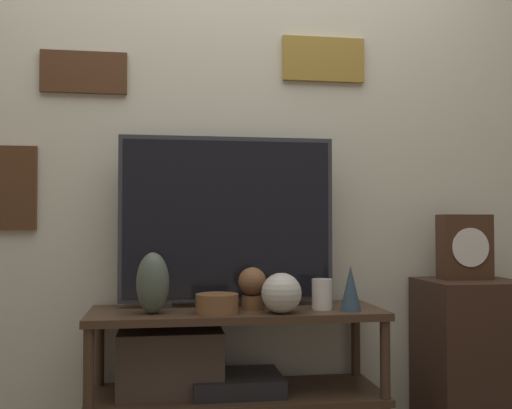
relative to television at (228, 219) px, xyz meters
name	(u,v)px	position (x,y,z in m)	size (l,w,h in m)	color
wall_back	(227,124)	(0.02, 0.17, 0.43)	(6.40, 0.08, 2.70)	beige
media_console	(212,362)	(-0.07, -0.09, -0.57)	(1.18, 0.42, 0.56)	#422D1E
television	(228,219)	(0.00, 0.00, 0.00)	(0.90, 0.05, 0.72)	#333338
vase_urn_stoneware	(153,283)	(-0.31, -0.17, -0.25)	(0.13, 0.11, 0.24)	#4C5647
vase_round_glass	(281,293)	(0.19, -0.23, -0.29)	(0.16, 0.16, 0.16)	beige
vase_wide_bowl	(217,304)	(-0.06, -0.20, -0.33)	(0.17, 0.17, 0.08)	brown
vase_slim_bronze	(351,288)	(0.47, -0.20, -0.28)	(0.08, 0.08, 0.18)	#2D4251
candle_jar	(322,294)	(0.37, -0.15, -0.30)	(0.08, 0.08, 0.12)	silver
decorative_bust	(252,286)	(0.09, -0.11, -0.27)	(0.11, 0.11, 0.17)	brown
side_table	(472,356)	(1.06, -0.07, -0.60)	(0.41, 0.38, 0.66)	#382319
mantel_clock	(465,247)	(1.05, -0.04, -0.12)	(0.23, 0.11, 0.29)	#422819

